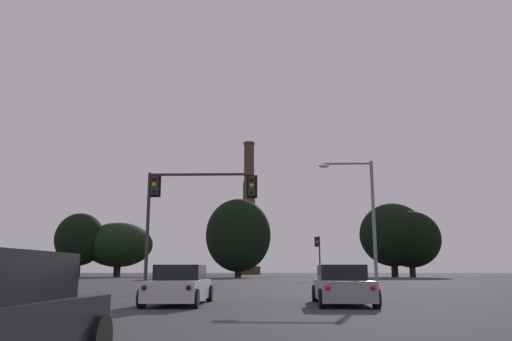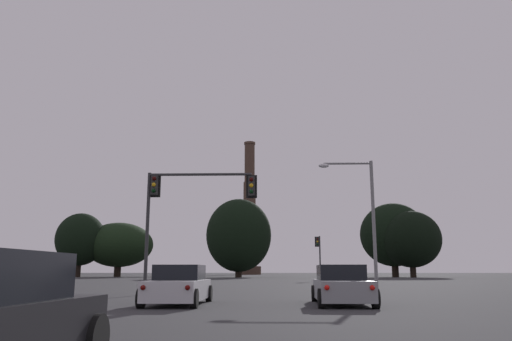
% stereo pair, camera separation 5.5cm
% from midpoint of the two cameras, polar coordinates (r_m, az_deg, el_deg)
% --- Properties ---
extents(sedan_right_lane_front, '(2.09, 4.75, 1.43)m').
position_cam_midpoint_polar(sedan_right_lane_front, '(19.01, 9.72, -12.87)').
color(sedan_right_lane_front, gray).
rests_on(sedan_right_lane_front, ground_plane).
extents(sedan_left_lane_front, '(2.00, 4.71, 1.43)m').
position_cam_midpoint_polar(sedan_left_lane_front, '(19.00, -8.80, -12.90)').
color(sedan_left_lane_front, silver).
rests_on(sedan_left_lane_front, ground_plane).
extents(traffic_light_overhead_left, '(5.95, 0.50, 6.35)m').
position_cam_midpoint_polar(traffic_light_overhead_left, '(26.63, -8.25, -3.37)').
color(traffic_light_overhead_left, '#2D2D30').
rests_on(traffic_light_overhead_left, ground_plane).
extents(traffic_light_far_right, '(0.78, 0.50, 5.43)m').
position_cam_midpoint_polar(traffic_light_far_right, '(62.83, 7.12, -9.15)').
color(traffic_light_far_right, '#2D2D30').
rests_on(traffic_light_far_right, ground_plane).
extents(street_lamp, '(3.25, 0.36, 7.69)m').
position_cam_midpoint_polar(street_lamp, '(30.18, 12.18, -4.32)').
color(street_lamp, slate).
rests_on(street_lamp, ground_plane).
extents(smokestack, '(7.49, 7.49, 43.63)m').
position_cam_midpoint_polar(smokestack, '(163.43, -0.82, -5.79)').
color(smokestack, '#3C2B22').
rests_on(smokestack, ground_plane).
extents(treeline_far_right, '(13.81, 12.42, 10.86)m').
position_cam_midpoint_polar(treeline_far_right, '(106.03, -15.48, -8.19)').
color(treeline_far_right, black).
rests_on(treeline_far_right, ground_plane).
extents(treeline_far_left, '(12.25, 11.03, 14.66)m').
position_cam_midpoint_polar(treeline_far_left, '(94.83, -2.05, -7.39)').
color(treeline_far_left, black).
rests_on(treeline_far_left, ground_plane).
extents(treeline_center_right, '(11.29, 10.16, 12.49)m').
position_cam_midpoint_polar(treeline_center_right, '(100.21, 17.24, -7.50)').
color(treeline_center_right, black).
rests_on(treeline_center_right, ground_plane).
extents(treeline_left_mid, '(9.73, 8.75, 12.49)m').
position_cam_midpoint_polar(treeline_left_mid, '(105.58, -19.51, -7.43)').
color(treeline_left_mid, black).
rests_on(treeline_left_mid, ground_plane).
extents(treeline_center_left, '(13.06, 11.76, 14.47)m').
position_cam_midpoint_polar(treeline_center_left, '(103.18, 15.36, -7.09)').
color(treeline_center_left, black).
rests_on(treeline_center_left, ground_plane).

